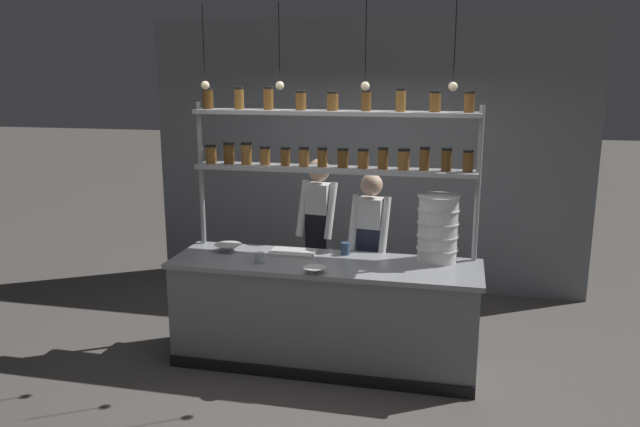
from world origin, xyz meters
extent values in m
plane|color=#5B5651|center=(0.00, 0.00, 0.00)|extent=(40.00, 40.00, 0.00)
cube|color=gray|center=(0.00, 2.13, 1.54)|extent=(5.02, 0.12, 3.07)
cube|color=gray|center=(0.00, 0.00, 0.44)|extent=(2.56, 0.72, 0.88)
cube|color=#999BA0|center=(0.00, 0.00, 0.90)|extent=(2.62, 0.76, 0.04)
cube|color=black|center=(0.00, -0.36, 0.05)|extent=(2.56, 0.03, 0.10)
cylinder|color=#999BA0|center=(-1.23, 0.33, 1.11)|extent=(0.04, 0.04, 2.23)
cylinder|color=#999BA0|center=(1.23, 0.33, 1.11)|extent=(0.04, 0.04, 2.23)
cube|color=#999BA0|center=(0.00, 0.33, 1.66)|extent=(2.46, 0.28, 0.04)
cylinder|color=brown|center=(-1.13, 0.33, 1.75)|extent=(0.10, 0.10, 0.15)
cylinder|color=black|center=(-1.13, 0.33, 1.84)|extent=(0.10, 0.10, 0.02)
cylinder|color=#513314|center=(-0.95, 0.33, 1.76)|extent=(0.10, 0.10, 0.17)
cylinder|color=black|center=(-0.95, 0.33, 1.86)|extent=(0.10, 0.10, 0.02)
cylinder|color=brown|center=(-0.79, 0.33, 1.77)|extent=(0.09, 0.09, 0.18)
cylinder|color=black|center=(-0.79, 0.33, 1.87)|extent=(0.10, 0.10, 0.02)
cylinder|color=brown|center=(-0.62, 0.33, 1.75)|extent=(0.09, 0.09, 0.15)
cylinder|color=black|center=(-0.62, 0.33, 1.83)|extent=(0.09, 0.09, 0.02)
cylinder|color=brown|center=(-0.43, 0.33, 1.75)|extent=(0.08, 0.08, 0.15)
cylinder|color=black|center=(-0.43, 0.33, 1.83)|extent=(0.08, 0.08, 0.02)
cylinder|color=brown|center=(-0.26, 0.33, 1.75)|extent=(0.09, 0.09, 0.15)
cylinder|color=black|center=(-0.26, 0.33, 1.84)|extent=(0.09, 0.09, 0.02)
cylinder|color=brown|center=(-0.09, 0.33, 1.75)|extent=(0.09, 0.09, 0.15)
cylinder|color=black|center=(-0.09, 0.33, 1.84)|extent=(0.09, 0.09, 0.02)
cylinder|color=#513314|center=(0.09, 0.33, 1.75)|extent=(0.10, 0.10, 0.15)
cylinder|color=black|center=(0.09, 0.33, 1.84)|extent=(0.10, 0.10, 0.02)
cylinder|color=brown|center=(0.26, 0.33, 1.75)|extent=(0.10, 0.10, 0.15)
cylinder|color=black|center=(0.26, 0.33, 1.84)|extent=(0.10, 0.10, 0.02)
cylinder|color=brown|center=(0.44, 0.33, 1.76)|extent=(0.09, 0.09, 0.17)
cylinder|color=black|center=(0.44, 0.33, 1.85)|extent=(0.09, 0.09, 0.02)
cylinder|color=brown|center=(0.61, 0.33, 1.76)|extent=(0.10, 0.10, 0.16)
cylinder|color=black|center=(0.61, 0.33, 1.85)|extent=(0.10, 0.10, 0.02)
cylinder|color=brown|center=(0.78, 0.33, 1.77)|extent=(0.08, 0.08, 0.18)
cylinder|color=black|center=(0.78, 0.33, 1.87)|extent=(0.09, 0.09, 0.02)
cylinder|color=#513314|center=(0.97, 0.33, 1.77)|extent=(0.09, 0.09, 0.17)
cylinder|color=black|center=(0.97, 0.33, 1.86)|extent=(0.09, 0.09, 0.02)
cylinder|color=brown|center=(1.14, 0.33, 1.76)|extent=(0.08, 0.08, 0.16)
cylinder|color=black|center=(1.14, 0.33, 1.85)|extent=(0.09, 0.09, 0.02)
cube|color=#999BA0|center=(0.00, 0.33, 2.15)|extent=(2.46, 0.28, 0.04)
cylinder|color=#513314|center=(-1.14, 0.33, 2.25)|extent=(0.09, 0.09, 0.16)
cylinder|color=black|center=(-1.14, 0.33, 2.34)|extent=(0.10, 0.10, 0.02)
cylinder|color=brown|center=(-0.84, 0.33, 2.25)|extent=(0.09, 0.09, 0.17)
cylinder|color=black|center=(-0.84, 0.33, 2.35)|extent=(0.09, 0.09, 0.02)
cylinder|color=brown|center=(-0.57, 0.33, 2.25)|extent=(0.09, 0.09, 0.18)
cylinder|color=black|center=(-0.57, 0.33, 2.35)|extent=(0.09, 0.09, 0.02)
cylinder|color=brown|center=(-0.28, 0.33, 2.24)|extent=(0.09, 0.09, 0.15)
cylinder|color=black|center=(-0.28, 0.33, 2.32)|extent=(0.09, 0.09, 0.02)
cylinder|color=brown|center=(-0.01, 0.33, 2.24)|extent=(0.10, 0.10, 0.14)
cylinder|color=black|center=(-0.01, 0.33, 2.32)|extent=(0.10, 0.10, 0.02)
cylinder|color=brown|center=(0.28, 0.33, 2.24)|extent=(0.08, 0.08, 0.16)
cylinder|color=black|center=(0.28, 0.33, 2.33)|extent=(0.08, 0.08, 0.02)
cylinder|color=brown|center=(0.57, 0.33, 2.25)|extent=(0.09, 0.09, 0.17)
cylinder|color=black|center=(0.57, 0.33, 2.35)|extent=(0.09, 0.09, 0.02)
cylinder|color=brown|center=(0.85, 0.33, 2.24)|extent=(0.09, 0.09, 0.15)
cylinder|color=black|center=(0.85, 0.33, 2.33)|extent=(0.10, 0.10, 0.02)
cylinder|color=brown|center=(1.13, 0.33, 2.24)|extent=(0.08, 0.08, 0.15)
cylinder|color=black|center=(1.13, 0.33, 2.33)|extent=(0.09, 0.09, 0.02)
cylinder|color=black|center=(-0.30, 0.77, 0.41)|extent=(0.11, 0.11, 0.81)
cylinder|color=black|center=(-0.14, 0.75, 0.41)|extent=(0.11, 0.11, 0.81)
cube|color=black|center=(-0.22, 0.76, 0.99)|extent=(0.24, 0.20, 0.35)
cube|color=white|center=(-0.22, 0.76, 1.31)|extent=(0.24, 0.21, 0.29)
sphere|color=tan|center=(-0.22, 0.76, 1.58)|extent=(0.21, 0.21, 0.21)
cylinder|color=white|center=(-0.38, 0.72, 1.21)|extent=(0.10, 0.26, 0.53)
cylinder|color=white|center=(-0.09, 0.68, 1.21)|extent=(0.10, 0.26, 0.53)
cylinder|color=black|center=(0.23, 0.56, 0.38)|extent=(0.11, 0.11, 0.77)
cylinder|color=black|center=(0.39, 0.54, 0.38)|extent=(0.11, 0.11, 0.77)
cube|color=#232838|center=(0.31, 0.55, 0.94)|extent=(0.24, 0.20, 0.33)
cube|color=white|center=(0.31, 0.55, 1.24)|extent=(0.24, 0.21, 0.27)
sphere|color=beige|center=(0.31, 0.55, 1.50)|extent=(0.20, 0.20, 0.20)
cylinder|color=white|center=(0.16, 0.51, 1.15)|extent=(0.10, 0.25, 0.51)
cylinder|color=white|center=(0.45, 0.48, 1.15)|extent=(0.10, 0.25, 0.51)
cylinder|color=white|center=(0.92, 0.24, 0.97)|extent=(0.33, 0.33, 0.10)
cylinder|color=silver|center=(0.92, 0.24, 1.03)|extent=(0.35, 0.35, 0.01)
cylinder|color=white|center=(0.92, 0.24, 1.08)|extent=(0.33, 0.33, 0.10)
cylinder|color=silver|center=(0.92, 0.24, 1.14)|extent=(0.35, 0.35, 0.01)
cylinder|color=white|center=(0.92, 0.24, 1.20)|extent=(0.33, 0.33, 0.10)
cylinder|color=silver|center=(0.92, 0.24, 1.25)|extent=(0.35, 0.35, 0.01)
cylinder|color=white|center=(0.92, 0.24, 1.31)|extent=(0.33, 0.33, 0.10)
cylinder|color=silver|center=(0.92, 0.24, 1.37)|extent=(0.35, 0.35, 0.01)
cylinder|color=white|center=(0.92, 0.24, 1.42)|extent=(0.33, 0.33, 0.10)
cylinder|color=silver|center=(0.92, 0.24, 1.48)|extent=(0.35, 0.35, 0.01)
cube|color=silver|center=(-0.32, 0.17, 0.93)|extent=(0.40, 0.26, 0.02)
cylinder|color=white|center=(-0.91, 0.11, 0.93)|extent=(0.11, 0.11, 0.01)
cone|color=white|center=(-0.91, 0.11, 0.95)|extent=(0.24, 0.24, 0.07)
cylinder|color=silver|center=(-0.02, -0.31, 0.93)|extent=(0.08, 0.08, 0.01)
cone|color=silver|center=(-0.02, -0.31, 0.95)|extent=(0.18, 0.18, 0.05)
cylinder|color=#B2B7BC|center=(-0.53, -0.15, 0.96)|extent=(0.07, 0.07, 0.09)
cylinder|color=#334C70|center=(0.13, 0.25, 0.97)|extent=(0.08, 0.08, 0.11)
cylinder|color=black|center=(-1.02, 0.00, 2.70)|extent=(0.01, 0.01, 0.64)
sphere|color=#F9E5B2|center=(-1.02, 0.00, 2.38)|extent=(0.07, 0.07, 0.07)
cylinder|color=black|center=(-0.37, 0.00, 2.70)|extent=(0.01, 0.01, 0.64)
sphere|color=#F9E5B2|center=(-0.37, 0.00, 2.38)|extent=(0.07, 0.07, 0.07)
cylinder|color=black|center=(0.32, 0.00, 2.70)|extent=(0.01, 0.01, 0.64)
sphere|color=#F9E5B2|center=(0.32, 0.00, 2.38)|extent=(0.07, 0.07, 0.07)
cylinder|color=black|center=(1.00, 0.00, 2.70)|extent=(0.01, 0.01, 0.64)
sphere|color=#F9E5B2|center=(1.00, 0.00, 2.38)|extent=(0.07, 0.07, 0.07)
camera|label=1|loc=(1.08, -4.93, 2.49)|focal=35.00mm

